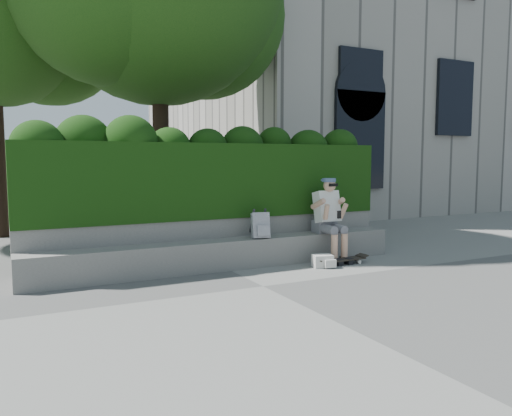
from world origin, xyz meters
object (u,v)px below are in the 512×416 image
backpack_plaid (260,225)px  person (329,216)px  skateboard (341,260)px  backpack_ground (322,261)px

backpack_plaid → person: bearing=10.3°
person → skateboard: person is taller
person → backpack_ground: size_ratio=4.55×
skateboard → backpack_ground: backpack_ground is taller
skateboard → backpack_ground: (-0.38, -0.02, 0.02)m
skateboard → backpack_ground: bearing=-177.6°
person → backpack_ground: (-0.41, -0.43, -0.65)m
backpack_ground → skateboard: bearing=17.9°
backpack_ground → backpack_plaid: bearing=162.7°
backpack_plaid → backpack_ground: (0.84, -0.51, -0.55)m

